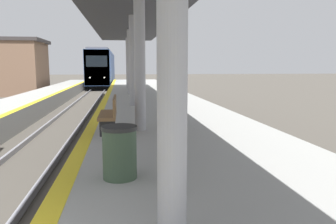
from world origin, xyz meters
TOP-DOWN VIEW (x-y plane):
  - train at (0.00, 42.84)m, footprint 2.64×21.20m
  - station_canopy at (3.02, 12.39)m, footprint 4.14×28.43m
  - trash_bin at (2.48, 2.90)m, footprint 0.55×0.55m
  - bench at (2.21, 6.66)m, footprint 0.44×1.63m

SIDE VIEW (x-z plane):
  - trash_bin at x=2.48m, z-range 0.89..1.71m
  - bench at x=2.21m, z-range 0.91..1.83m
  - train at x=0.00m, z-range 0.04..4.58m
  - station_canopy at x=3.02m, z-range 2.68..6.76m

